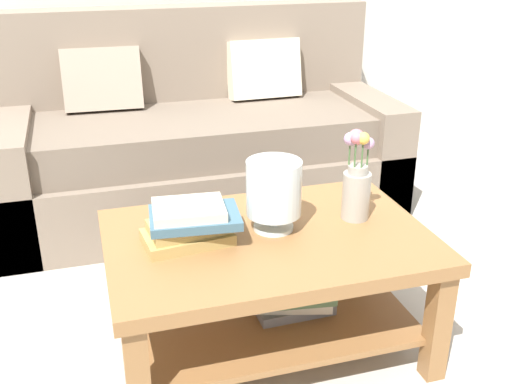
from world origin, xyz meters
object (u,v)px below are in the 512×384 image
object	(u,v)px
couch	(198,144)
flower_pitcher	(357,182)
glass_hurricane_vase	(274,190)
book_stack_main	(190,224)
coffee_table	(270,269)

from	to	relation	value
couch	flower_pitcher	world-z (taller)	couch
couch	glass_hurricane_vase	world-z (taller)	couch
glass_hurricane_vase	couch	bearing A→B (deg)	90.56
book_stack_main	glass_hurricane_vase	distance (m)	0.31
couch	book_stack_main	xyz separation A→B (m)	(-0.29, -1.30, 0.17)
book_stack_main	glass_hurricane_vase	size ratio (longest dim) A/B	1.34
couch	flower_pitcher	xyz separation A→B (m)	(0.33, -1.28, 0.24)
coffee_table	book_stack_main	distance (m)	0.34
book_stack_main	flower_pitcher	bearing A→B (deg)	1.71
glass_hurricane_vase	book_stack_main	bearing A→B (deg)	-177.11
flower_pitcher	couch	bearing A→B (deg)	104.26
couch	book_stack_main	world-z (taller)	couch
couch	coffee_table	xyz separation A→B (m)	(-0.01, -1.33, -0.03)
coffee_table	book_stack_main	size ratio (longest dim) A/B	3.29
couch	glass_hurricane_vase	bearing A→B (deg)	-89.44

